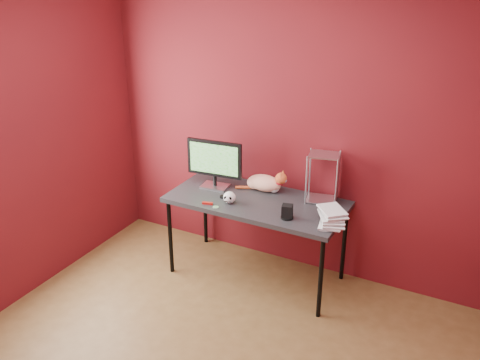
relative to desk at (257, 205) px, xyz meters
The scene contains 11 objects.
room 1.57m from the desk, 83.75° to the right, with size 3.52×3.52×2.61m.
desk is the anchor object (origin of this frame).
monitor 0.53m from the desk, behind, with size 0.50×0.19×0.44m.
cat 0.23m from the desk, 95.39° to the left, with size 0.45×0.18×0.22m.
skull_mug 0.26m from the desk, 136.25° to the right, with size 0.10×0.11×0.10m.
speaker 0.42m from the desk, 28.70° to the right, with size 0.10×0.10×0.12m.
book_stack 0.98m from the desk, 14.04° to the right, with size 0.28×0.28×1.37m.
wire_rack 0.60m from the desk, 26.07° to the left, with size 0.28×0.25×0.42m.
pocket_knife 0.43m from the desk, 140.32° to the right, with size 0.09×0.02×0.02m, color #9B0D0C.
black_gadget 0.29m from the desk, 157.81° to the right, with size 0.05×0.03×0.02m, color black.
washer 0.38m from the desk, 129.23° to the right, with size 0.05×0.05×0.00m, color #BCBDC2.
Camera 1 is at (1.60, -2.31, 2.71)m, focal length 40.00 mm.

